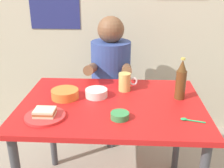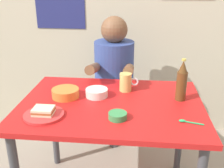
% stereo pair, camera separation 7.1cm
% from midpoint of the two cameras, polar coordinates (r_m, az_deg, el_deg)
% --- Properties ---
extents(dining_table, '(1.10, 0.80, 0.74)m').
position_cam_midpoint_polar(dining_table, '(1.69, -1.31, -6.75)').
color(dining_table, red).
rests_on(dining_table, ground).
extents(stool, '(0.34, 0.34, 0.45)m').
position_cam_midpoint_polar(stool, '(2.38, -1.09, -5.83)').
color(stool, '#4C4C51').
rests_on(stool, ground).
extents(person_seated, '(0.33, 0.56, 0.72)m').
position_cam_midpoint_polar(person_seated, '(2.21, -1.19, 3.65)').
color(person_seated, '#33478C').
rests_on(person_seated, stool).
extents(plate_orange, '(0.22, 0.22, 0.01)m').
position_cam_midpoint_polar(plate_orange, '(1.53, -15.18, -6.58)').
color(plate_orange, red).
rests_on(plate_orange, dining_table).
extents(sandwich, '(0.11, 0.09, 0.04)m').
position_cam_midpoint_polar(sandwich, '(1.51, -15.27, -5.75)').
color(sandwich, beige).
rests_on(sandwich, plate_orange).
extents(beer_mug, '(0.13, 0.08, 0.12)m').
position_cam_midpoint_polar(beer_mug, '(1.79, 1.61, 0.43)').
color(beer_mug, '#D1BC66').
rests_on(beer_mug, dining_table).
extents(beer_bottle, '(0.06, 0.06, 0.26)m').
position_cam_midpoint_polar(beer_bottle, '(1.70, 13.13, 0.71)').
color(beer_bottle, '#593819').
rests_on(beer_bottle, dining_table).
extents(rice_bowl_white, '(0.14, 0.14, 0.05)m').
position_cam_midpoint_polar(rice_bowl_white, '(1.72, -4.48, -1.82)').
color(rice_bowl_white, silver).
rests_on(rice_bowl_white, dining_table).
extents(soup_bowl_orange, '(0.17, 0.17, 0.05)m').
position_cam_midpoint_polar(soup_bowl_orange, '(1.72, -11.02, -1.97)').
color(soup_bowl_orange, orange).
rests_on(soup_bowl_orange, dining_table).
extents(dip_bowl_green, '(0.10, 0.10, 0.03)m').
position_cam_midpoint_polar(dip_bowl_green, '(1.46, 0.25, -6.60)').
color(dip_bowl_green, '#388C4C').
rests_on(dip_bowl_green, dining_table).
extents(spoon, '(0.13, 0.04, 0.01)m').
position_cam_midpoint_polar(spoon, '(1.49, 14.39, -7.32)').
color(spoon, '#26A559').
rests_on(spoon, dining_table).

